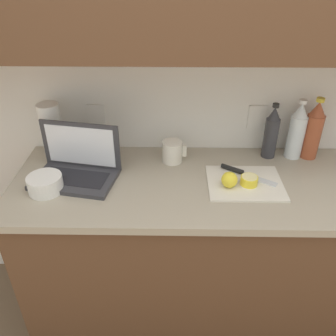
# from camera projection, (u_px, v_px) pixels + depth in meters

# --- Properties ---
(ground_plane) EXTENTS (12.00, 12.00, 0.00)m
(ground_plane) POSITION_uv_depth(u_px,v_px,m) (222.00, 308.00, 2.09)
(ground_plane) COLOR brown
(ground_plane) RESTS_ON ground
(wall_back) EXTENTS (5.20, 0.38, 2.60)m
(wall_back) POSITION_uv_depth(u_px,v_px,m) (246.00, 17.00, 1.47)
(wall_back) COLOR white
(wall_back) RESTS_ON ground_plane
(counter_unit) EXTENTS (2.07, 0.64, 0.90)m
(counter_unit) POSITION_uv_depth(u_px,v_px,m) (233.00, 251.00, 1.84)
(counter_unit) COLOR brown
(counter_unit) RESTS_ON ground_plane
(laptop) EXTENTS (0.40, 0.29, 0.24)m
(laptop) POSITION_uv_depth(u_px,v_px,m) (77.00, 165.00, 1.62)
(laptop) COLOR #333338
(laptop) RESTS_ON counter_unit
(cutting_board) EXTENTS (0.33, 0.28, 0.01)m
(cutting_board) POSITION_uv_depth(u_px,v_px,m) (245.00, 183.00, 1.60)
(cutting_board) COLOR silver
(cutting_board) RESTS_ON counter_unit
(knife) EXTENTS (0.24, 0.17, 0.02)m
(knife) POSITION_uv_depth(u_px,v_px,m) (239.00, 172.00, 1.65)
(knife) COLOR silver
(knife) RESTS_ON cutting_board
(lemon_half_cut) EXTENTS (0.08, 0.08, 0.04)m
(lemon_half_cut) POSITION_uv_depth(u_px,v_px,m) (249.00, 180.00, 1.57)
(lemon_half_cut) COLOR yellow
(lemon_half_cut) RESTS_ON cutting_board
(lemon_whole_beside) EXTENTS (0.07, 0.07, 0.07)m
(lemon_whole_beside) POSITION_uv_depth(u_px,v_px,m) (229.00, 180.00, 1.55)
(lemon_whole_beside) COLOR yellow
(lemon_whole_beside) RESTS_ON cutting_board
(bottle_green_soda) EXTENTS (0.08, 0.08, 0.31)m
(bottle_green_soda) POSITION_uv_depth(u_px,v_px,m) (313.00, 131.00, 1.73)
(bottle_green_soda) COLOR #A34C2D
(bottle_green_soda) RESTS_ON counter_unit
(bottle_oil_tall) EXTENTS (0.08, 0.08, 0.30)m
(bottle_oil_tall) POSITION_uv_depth(u_px,v_px,m) (297.00, 131.00, 1.73)
(bottle_oil_tall) COLOR silver
(bottle_oil_tall) RESTS_ON counter_unit
(bottle_water_clear) EXTENTS (0.07, 0.07, 0.28)m
(bottle_water_clear) POSITION_uv_depth(u_px,v_px,m) (271.00, 133.00, 1.74)
(bottle_water_clear) COLOR #333338
(bottle_water_clear) RESTS_ON counter_unit
(measuring_cup) EXTENTS (0.12, 0.10, 0.11)m
(measuring_cup) POSITION_uv_depth(u_px,v_px,m) (172.00, 152.00, 1.74)
(measuring_cup) COLOR silver
(measuring_cup) RESTS_ON counter_unit
(bowl_white) EXTENTS (0.15, 0.15, 0.07)m
(bowl_white) POSITION_uv_depth(u_px,v_px,m) (45.00, 184.00, 1.53)
(bowl_white) COLOR white
(bowl_white) RESTS_ON counter_unit
(paper_towel_roll) EXTENTS (0.10, 0.10, 0.27)m
(paper_towel_roll) POSITION_uv_depth(u_px,v_px,m) (52.00, 130.00, 1.75)
(paper_towel_roll) COLOR white
(paper_towel_roll) RESTS_ON counter_unit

